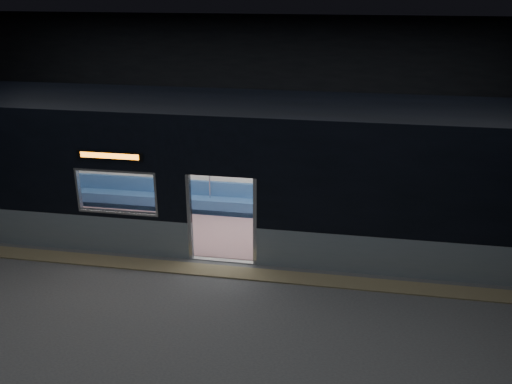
# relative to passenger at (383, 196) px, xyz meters

# --- Properties ---
(station_floor) EXTENTS (24.00, 14.00, 0.01)m
(station_floor) POSITION_rel_passenger_xyz_m (-3.59, -3.55, -0.85)
(station_floor) COLOR #47494C
(station_floor) RESTS_ON ground
(station_envelope) EXTENTS (24.00, 14.00, 5.00)m
(station_envelope) POSITION_rel_passenger_xyz_m (-3.59, -3.55, 2.82)
(station_envelope) COLOR black
(station_envelope) RESTS_ON station_floor
(tactile_strip) EXTENTS (22.80, 0.50, 0.03)m
(tactile_strip) POSITION_rel_passenger_xyz_m (-3.59, -3.00, -0.83)
(tactile_strip) COLOR #8C7F59
(tactile_strip) RESTS_ON station_floor
(metro_car) EXTENTS (18.00, 3.04, 3.35)m
(metro_car) POSITION_rel_passenger_xyz_m (-3.59, -1.00, 1.00)
(metro_car) COLOR #85919E
(metro_car) RESTS_ON station_floor
(passenger) EXTENTS (0.48, 0.78, 1.47)m
(passenger) POSITION_rel_passenger_xyz_m (0.00, 0.00, 0.00)
(passenger) COLOR black
(passenger) RESTS_ON metro_car
(handbag) EXTENTS (0.37, 0.33, 0.16)m
(handbag) POSITION_rel_passenger_xyz_m (0.04, -0.25, -0.13)
(handbag) COLOR black
(handbag) RESTS_ON passenger
(transit_map) EXTENTS (1.10, 0.03, 0.72)m
(transit_map) POSITION_rel_passenger_xyz_m (-2.46, 0.31, 0.67)
(transit_map) COLOR white
(transit_map) RESTS_ON metro_car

